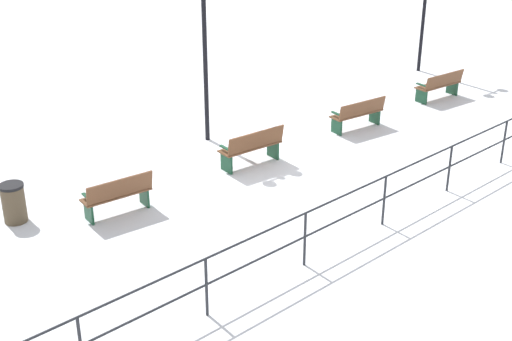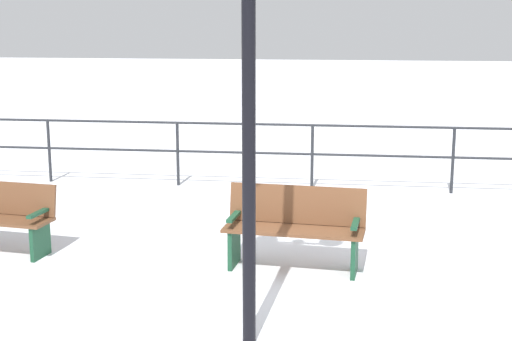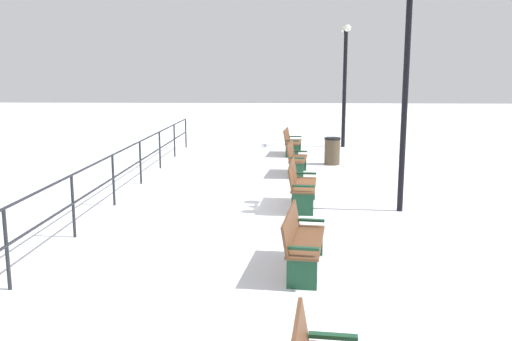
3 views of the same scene
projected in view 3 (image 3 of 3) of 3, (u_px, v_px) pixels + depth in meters
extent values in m
plane|color=white|center=(303.00, 207.00, 11.30)|extent=(80.00, 80.00, 0.00)
cube|color=#19472D|center=(333.00, 336.00, 4.59)|extent=(0.42, 0.11, 0.04)
cube|color=brown|center=(306.00, 241.00, 7.59)|extent=(0.64, 1.61, 0.04)
cube|color=brown|center=(291.00, 226.00, 7.59)|extent=(0.31, 1.57, 0.40)
cube|color=#19472D|center=(302.00, 273.00, 6.96)|extent=(0.40, 0.10, 0.43)
cube|color=#19472D|center=(310.00, 241.00, 8.29)|extent=(0.40, 0.10, 0.43)
cube|color=#19472D|center=(304.00, 248.00, 6.90)|extent=(0.40, 0.12, 0.04)
cube|color=#19472D|center=(312.00, 220.00, 8.22)|extent=(0.40, 0.12, 0.04)
cube|color=brown|center=(304.00, 185.00, 11.22)|extent=(0.62, 1.62, 0.04)
cube|color=brown|center=(293.00, 173.00, 11.21)|extent=(0.26, 1.59, 0.44)
cube|color=#19472D|center=(302.00, 204.00, 10.58)|extent=(0.43, 0.09, 0.47)
cube|color=#19472D|center=(305.00, 189.00, 11.94)|extent=(0.43, 0.09, 0.47)
cube|color=#19472D|center=(304.00, 186.00, 10.52)|extent=(0.43, 0.11, 0.04)
cube|color=#19472D|center=(307.00, 173.00, 11.87)|extent=(0.43, 0.11, 0.04)
cube|color=brown|center=(298.00, 159.00, 14.87)|extent=(0.58, 1.50, 0.04)
cube|color=brown|center=(291.00, 150.00, 14.86)|extent=(0.27, 1.46, 0.42)
cube|color=#19472D|center=(296.00, 171.00, 14.29)|extent=(0.38, 0.09, 0.44)
cube|color=#19472D|center=(300.00, 163.00, 15.52)|extent=(0.38, 0.09, 0.44)
cube|color=#19472D|center=(297.00, 158.00, 14.23)|extent=(0.38, 0.11, 0.04)
cube|color=#19472D|center=(301.00, 151.00, 15.46)|extent=(0.38, 0.11, 0.04)
cube|color=brown|center=(294.00, 142.00, 18.51)|extent=(0.63, 1.51, 0.04)
cube|color=brown|center=(287.00, 135.00, 18.51)|extent=(0.27, 1.47, 0.43)
cube|color=#19472D|center=(292.00, 151.00, 17.94)|extent=(0.43, 0.10, 0.44)
cube|color=#19472D|center=(295.00, 146.00, 19.17)|extent=(0.43, 0.10, 0.44)
cube|color=#19472D|center=(293.00, 141.00, 17.87)|extent=(0.43, 0.12, 0.04)
cube|color=#19472D|center=(296.00, 137.00, 19.11)|extent=(0.43, 0.12, 0.04)
cylinder|color=black|center=(405.00, 104.00, 10.60)|extent=(0.12, 0.12, 4.34)
cylinder|color=black|center=(344.00, 89.00, 20.19)|extent=(0.14, 0.14, 4.37)
cylinder|color=black|center=(346.00, 32.00, 19.83)|extent=(0.09, 0.83, 0.09)
sphere|color=white|center=(348.00, 28.00, 19.40)|extent=(0.25, 0.25, 0.25)
sphere|color=white|center=(345.00, 30.00, 20.21)|extent=(0.25, 0.25, 0.25)
cone|color=black|center=(346.00, 27.00, 19.80)|extent=(0.20, 0.20, 0.12)
cylinder|color=#26282D|center=(7.00, 250.00, 6.89)|extent=(0.05, 0.05, 1.07)
cylinder|color=#26282D|center=(73.00, 207.00, 9.13)|extent=(0.05, 0.05, 1.07)
cylinder|color=#26282D|center=(113.00, 180.00, 11.36)|extent=(0.05, 0.05, 1.07)
cylinder|color=#26282D|center=(140.00, 163.00, 13.60)|extent=(0.05, 0.05, 1.07)
cylinder|color=#26282D|center=(160.00, 150.00, 15.83)|extent=(0.05, 0.05, 1.07)
cylinder|color=#26282D|center=(174.00, 141.00, 18.07)|extent=(0.05, 0.05, 1.07)
cylinder|color=#26282D|center=(186.00, 133.00, 20.30)|extent=(0.05, 0.05, 1.07)
cylinder|color=#26282D|center=(112.00, 155.00, 11.27)|extent=(0.04, 18.18, 0.04)
cylinder|color=#26282D|center=(113.00, 178.00, 11.35)|extent=(0.04, 18.18, 0.04)
cylinder|color=brown|center=(332.00, 152.00, 16.53)|extent=(0.47, 0.47, 0.77)
cylinder|color=black|center=(332.00, 139.00, 16.46)|extent=(0.49, 0.49, 0.06)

